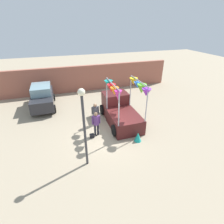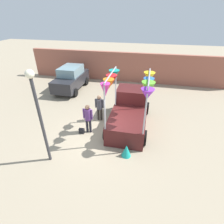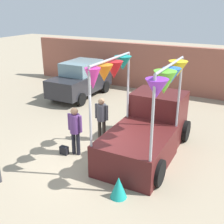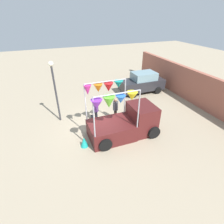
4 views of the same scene
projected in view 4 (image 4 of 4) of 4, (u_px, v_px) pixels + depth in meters
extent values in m
plane|color=gray|center=(100.00, 127.00, 11.50)|extent=(60.00, 60.00, 0.00)
cube|color=#4C1919|center=(111.00, 130.00, 10.34)|extent=(1.90, 2.60, 1.00)
cube|color=#4C1919|center=(142.00, 118.00, 10.75)|extent=(1.80, 1.40, 1.80)
cube|color=#8CB2C6|center=(142.00, 112.00, 10.53)|extent=(1.76, 1.37, 0.60)
cylinder|color=black|center=(139.00, 117.00, 11.89)|extent=(0.22, 0.76, 0.76)
cylinder|color=black|center=(154.00, 132.00, 10.36)|extent=(0.22, 0.76, 0.76)
cylinder|color=black|center=(95.00, 126.00, 10.95)|extent=(0.22, 0.76, 0.76)
cylinder|color=black|center=(105.00, 145.00, 9.41)|extent=(0.22, 0.76, 0.76)
cylinder|color=#A5A5AD|center=(125.00, 97.00, 10.61)|extent=(0.07, 0.07, 2.23)
cylinder|color=#A5A5AD|center=(139.00, 110.00, 9.20)|extent=(0.07, 0.07, 2.23)
cylinder|color=#A5A5AD|center=(86.00, 103.00, 9.85)|extent=(0.07, 0.07, 2.23)
cylinder|color=#A5A5AD|center=(94.00, 118.00, 8.45)|extent=(0.07, 0.07, 2.23)
cylinder|color=#A5A5AD|center=(106.00, 82.00, 9.67)|extent=(0.07, 2.44, 0.07)
cylinder|color=#A5A5AD|center=(118.00, 94.00, 8.26)|extent=(0.07, 2.44, 0.07)
cone|color=#D83399|center=(87.00, 90.00, 9.52)|extent=(0.51, 0.51, 0.57)
cone|color=purple|center=(97.00, 104.00, 8.13)|extent=(0.64, 0.64, 0.47)
cone|color=orange|center=(98.00, 88.00, 9.69)|extent=(0.72, 0.72, 0.47)
cone|color=#66CC33|center=(109.00, 102.00, 8.31)|extent=(0.79, 0.79, 0.60)
cone|color=red|center=(108.00, 87.00, 9.90)|extent=(0.77, 0.77, 0.52)
cone|color=blue|center=(121.00, 99.00, 8.48)|extent=(0.69, 0.69, 0.41)
cone|color=teal|center=(118.00, 84.00, 10.04)|extent=(0.72, 0.72, 0.42)
cone|color=yellow|center=(132.00, 96.00, 8.63)|extent=(0.78, 0.78, 0.45)
cube|color=#26262B|center=(142.00, 84.00, 16.08)|extent=(1.70, 4.00, 0.90)
cube|color=#72939E|center=(144.00, 76.00, 15.73)|extent=(1.50, 2.10, 0.66)
cylinder|color=black|center=(148.00, 84.00, 17.38)|extent=(0.18, 0.64, 0.64)
cylinder|color=black|center=(158.00, 90.00, 16.00)|extent=(0.18, 0.64, 0.64)
cylinder|color=black|center=(125.00, 87.00, 16.60)|extent=(0.18, 0.64, 0.64)
cylinder|color=black|center=(133.00, 94.00, 15.23)|extent=(0.18, 0.64, 0.64)
cylinder|color=black|center=(96.00, 116.00, 12.00)|extent=(0.13, 0.13, 0.79)
cylinder|color=black|center=(97.00, 117.00, 11.85)|extent=(0.13, 0.13, 0.79)
cylinder|color=#593372|center=(96.00, 107.00, 11.57)|extent=(0.34, 0.34, 0.63)
sphere|color=#997051|center=(95.00, 101.00, 11.36)|extent=(0.24, 0.24, 0.24)
cylinder|color=#593372|center=(95.00, 105.00, 11.73)|extent=(0.09, 0.09, 0.56)
cylinder|color=#593372|center=(97.00, 108.00, 11.38)|extent=(0.09, 0.09, 0.56)
cylinder|color=#2D2823|center=(115.00, 114.00, 12.21)|extent=(0.13, 0.13, 0.77)
cylinder|color=#2D2823|center=(116.00, 115.00, 12.06)|extent=(0.13, 0.13, 0.77)
cylinder|color=#3F3F47|center=(115.00, 106.00, 11.79)|extent=(0.34, 0.34, 0.61)
sphere|color=#997051|center=(116.00, 100.00, 11.58)|extent=(0.23, 0.23, 0.23)
cylinder|color=#3F3F47|center=(114.00, 104.00, 11.95)|extent=(0.09, 0.09, 0.55)
cylinder|color=#3F3F47|center=(117.00, 107.00, 11.60)|extent=(0.09, 0.09, 0.55)
cube|color=black|center=(92.00, 117.00, 12.28)|extent=(0.28, 0.16, 0.28)
cylinder|color=#333338|center=(56.00, 95.00, 11.30)|extent=(0.12, 0.12, 3.77)
sphere|color=#F2EDCC|center=(51.00, 64.00, 10.27)|extent=(0.32, 0.32, 0.32)
cube|color=#9E5947|center=(202.00, 91.00, 13.41)|extent=(18.00, 0.36, 2.60)
cone|color=teal|center=(84.00, 142.00, 9.73)|extent=(0.62, 0.62, 0.60)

